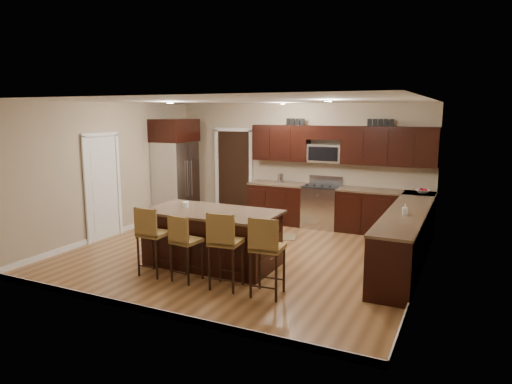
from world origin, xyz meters
The scene contains 24 objects.
floor centered at (0.00, 0.00, 0.00)m, with size 6.00×6.00×0.00m, color olive.
ceiling centered at (0.00, 0.00, 2.70)m, with size 6.00×6.00×0.00m, color silver.
wall_back centered at (0.00, 2.75, 1.35)m, with size 6.00×6.00×0.00m, color tan.
wall_left centered at (-3.00, 0.00, 1.35)m, with size 5.50×5.50×0.00m, color tan.
wall_right centered at (3.00, 0.00, 1.35)m, with size 5.50×5.50×0.00m, color tan.
base_cabinets centered at (1.90, 1.45, 0.46)m, with size 4.02×3.96×0.92m.
upper_cabinets centered at (1.04, 2.58, 1.84)m, with size 4.00×0.33×0.80m.
range centered at (0.68, 2.45, 0.47)m, with size 0.76×0.64×1.11m.
microwave centered at (0.68, 2.60, 1.62)m, with size 0.76×0.31×0.40m, color silver.
doorway centered at (-1.65, 2.73, 1.03)m, with size 0.85×0.03×2.06m, color black.
pantry_door centered at (-2.98, -0.30, 1.02)m, with size 0.03×0.80×2.04m, color white.
letter_decor centered at (0.90, 2.58, 2.29)m, with size 2.20×0.03×0.15m, color black, non-canonical shape.
island centered at (-0.20, -0.75, 0.43)m, with size 2.20×1.15×0.92m.
stool_left centered at (-0.77, -1.60, 0.68)m, with size 0.41×0.41×1.09m.
stool_mid centered at (-0.18, -1.59, 0.63)m, with size 0.43×0.43×1.02m.
stool_right centered at (0.51, -1.60, 0.70)m, with size 0.46×0.46×1.13m.
refrigerator centered at (-2.62, 1.67, 1.20)m, with size 0.79×0.98×2.35m.
floor_mat centered at (0.09, 1.31, 0.01)m, with size 0.81×0.54×0.01m, color brown.
fruit_bowl centered at (2.75, 2.45, 0.95)m, with size 0.28×0.28×0.07m, color silver.
soap_bottle centered at (2.70, 0.28, 1.00)m, with size 0.08×0.08×0.17m, color #B2B2B2.
canister_tall centered at (-0.30, 2.45, 1.03)m, with size 0.12×0.12×0.22m, color silver.
canister_short centered at (-0.31, 2.45, 1.00)m, with size 0.11×0.11×0.15m, color silver.
island_jar centered at (-0.70, -0.75, 0.97)m, with size 0.10×0.10×0.10m, color white.
stool_extra centered at (1.16, -1.60, 0.70)m, with size 0.46×0.46×1.13m.
Camera 1 is at (3.59, -7.02, 2.51)m, focal length 32.00 mm.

